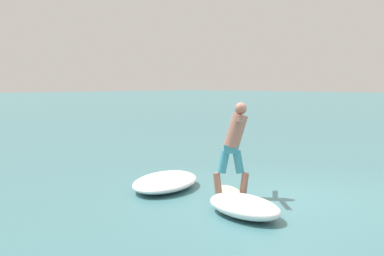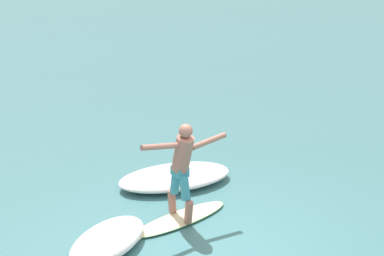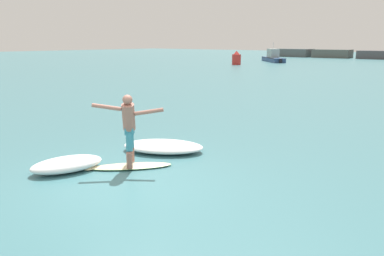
{
  "view_description": "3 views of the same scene",
  "coord_description": "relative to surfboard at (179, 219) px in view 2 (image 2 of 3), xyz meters",
  "views": [
    {
      "loc": [
        -7.98,
        -5.59,
        2.08
      ],
      "look_at": [
        -0.08,
        2.18,
        1.14
      ],
      "focal_mm": 50.0,
      "sensor_mm": 36.0,
      "label": 1
    },
    {
      "loc": [
        0.82,
        -8.65,
        4.96
      ],
      "look_at": [
        -0.56,
        1.59,
        1.29
      ],
      "focal_mm": 60.0,
      "sensor_mm": 36.0,
      "label": 2
    },
    {
      "loc": [
        5.7,
        -4.82,
        2.87
      ],
      "look_at": [
        -0.16,
        2.32,
        0.71
      ],
      "focal_mm": 35.0,
      "sensor_mm": 36.0,
      "label": 3
    }
  ],
  "objects": [
    {
      "name": "ground_plane",
      "position": [
        0.65,
        -0.62,
        -0.03
      ],
      "size": [
        200.0,
        200.0,
        0.0
      ],
      "primitive_type": "plane",
      "color": "#3E747B"
    },
    {
      "name": "surfboard",
      "position": [
        0.0,
        0.0,
        0.0
      ],
      "size": [
        1.64,
        1.78,
        0.2
      ],
      "color": "beige",
      "rests_on": "ground"
    },
    {
      "name": "surfer",
      "position": [
        0.07,
        -0.02,
        1.01
      ],
      "size": [
        1.22,
        1.13,
        1.66
      ],
      "color": "#996456",
      "rests_on": "surfboard"
    },
    {
      "name": "wave_foam_at_tail",
      "position": [
        -0.29,
        1.44,
        0.11
      ],
      "size": [
        2.42,
        2.04,
        0.28
      ],
      "color": "white",
      "rests_on": "ground"
    },
    {
      "name": "wave_foam_at_nose",
      "position": [
        -0.91,
        -1.04,
        0.12
      ],
      "size": [
        1.29,
        1.76,
        0.32
      ],
      "color": "white",
      "rests_on": "ground"
    }
  ]
}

